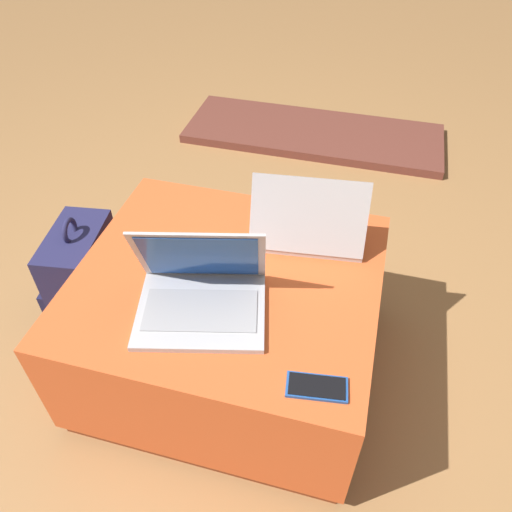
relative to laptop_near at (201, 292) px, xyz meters
name	(u,v)px	position (x,y,z in m)	size (l,w,h in m)	color
ground_plane	(232,362)	(0.03, 0.12, -0.48)	(14.00, 14.00, 0.00)	#9E7042
ottoman	(230,323)	(0.03, 0.12, -0.26)	(0.86, 0.77, 0.43)	maroon
laptop_near	(201,292)	(0.00, 0.00, 0.00)	(0.39, 0.33, 0.25)	#B7B7BC
laptop_far	(308,226)	(0.22, 0.34, -0.01)	(0.36, 0.26, 0.22)	#B7B7BC
cell_phone	(317,387)	(0.34, -0.17, -0.05)	(0.15, 0.09, 0.01)	#1E4C9E
backpack	(84,281)	(-0.52, 0.18, -0.29)	(0.24, 0.31, 0.47)	#23234C
fireplace_hearth	(313,133)	(0.03, 1.68, -0.46)	(1.40, 0.50, 0.04)	brown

